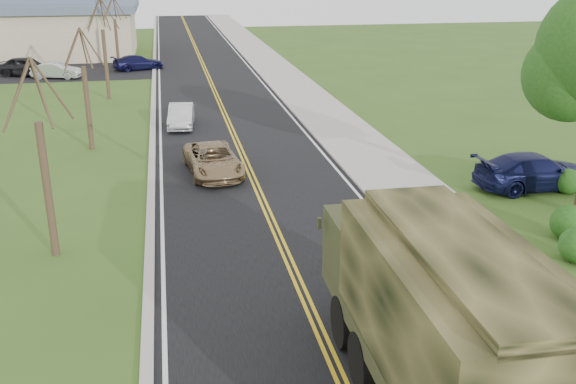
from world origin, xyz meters
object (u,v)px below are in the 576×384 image
object	(u,v)px
military_truck	(440,309)
sedan_silver	(181,116)
suv_champagne	(213,160)
pickup_navy	(535,171)

from	to	relation	value
military_truck	sedan_silver	size ratio (longest dim) A/B	2.16
suv_champagne	military_truck	bearing A→B (deg)	-84.66
sedan_silver	pickup_navy	distance (m)	18.55
military_truck	pickup_navy	xyz separation A→B (m)	(9.24, 11.76, -1.56)
sedan_silver	pickup_navy	world-z (taller)	pickup_navy
military_truck	sedan_silver	xyz separation A→B (m)	(-4.19, 24.55, -1.66)
military_truck	pickup_navy	size ratio (longest dim) A/B	1.63
military_truck	suv_champagne	xyz separation A→B (m)	(-3.15, 16.02, -1.64)
military_truck	sedan_silver	bearing A→B (deg)	100.31
suv_champagne	sedan_silver	size ratio (longest dim) A/B	1.22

